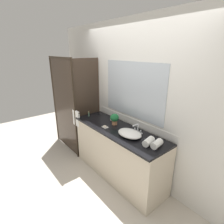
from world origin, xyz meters
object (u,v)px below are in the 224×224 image
potted_plant (115,118)px  rolled_towel_near_edge (157,144)px  soap_dish (105,127)px  sink_basin (130,133)px  faucet (137,130)px  rolled_towel_middle (148,142)px  amenity_bottle_body_wash (89,114)px  amenity_bottle_lotion (111,118)px

potted_plant → rolled_towel_near_edge: size_ratio=1.06×
soap_dish → sink_basin: bearing=12.1°
faucet → rolled_towel_middle: 0.38m
amenity_bottle_body_wash → rolled_towel_near_edge: (1.56, 0.08, 0.00)m
sink_basin → amenity_bottle_body_wash: bearing=-178.5°
potted_plant → faucet: bearing=7.9°
amenity_bottle_lotion → amenity_bottle_body_wash: bearing=-155.5°
faucet → amenity_bottle_lotion: (-0.66, 0.01, -0.01)m
sink_basin → potted_plant: potted_plant is taller
faucet → soap_dish: 0.55m
faucet → soap_dish: size_ratio=1.70×
sink_basin → amenity_bottle_lotion: bearing=165.3°
sink_basin → amenity_bottle_lotion: (-0.66, 0.17, -0.00)m
potted_plant → rolled_towel_near_edge: bearing=-3.1°
sink_basin → faucet: (-0.00, 0.17, 0.01)m
amenity_bottle_body_wash → rolled_towel_near_edge: 1.56m
rolled_towel_near_edge → sink_basin: bearing=-173.6°
potted_plant → amenity_bottle_lotion: potted_plant is taller
soap_dish → amenity_bottle_lotion: (-0.18, 0.28, 0.02)m
amenity_bottle_body_wash → potted_plant: bearing=11.8°
faucet → rolled_towel_near_edge: size_ratio=0.93×
amenity_bottle_lotion → rolled_towel_near_edge: bearing=-6.2°
soap_dish → amenity_bottle_lotion: size_ratio=1.27×
faucet → rolled_towel_middle: size_ratio=0.90×
soap_dish → amenity_bottle_body_wash: (-0.62, 0.07, 0.03)m
faucet → potted_plant: potted_plant is taller
soap_dish → rolled_towel_middle: bearing=8.1°
amenity_bottle_body_wash → rolled_towel_middle: 1.45m
sink_basin → amenity_bottle_body_wash: amenity_bottle_body_wash is taller
potted_plant → soap_dish: (-0.00, -0.20, -0.10)m
soap_dish → amenity_bottle_lotion: 0.33m
soap_dish → amenity_bottle_body_wash: 0.63m
sink_basin → rolled_towel_near_edge: bearing=6.4°
potted_plant → amenity_bottle_lotion: 0.21m
amenity_bottle_lotion → rolled_towel_middle: rolled_towel_middle is taller
rolled_towel_middle → potted_plant: bearing=173.9°
sink_basin → amenity_bottle_body_wash: (-1.10, -0.03, 0.01)m
rolled_towel_middle → amenity_bottle_lotion: bearing=171.1°
faucet → amenity_bottle_body_wash: (-1.10, -0.20, -0.00)m
amenity_bottle_lotion → amenity_bottle_body_wash: amenity_bottle_body_wash is taller
potted_plant → amenity_bottle_body_wash: potted_plant is taller
amenity_bottle_body_wash → rolled_towel_near_edge: bearing=2.9°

